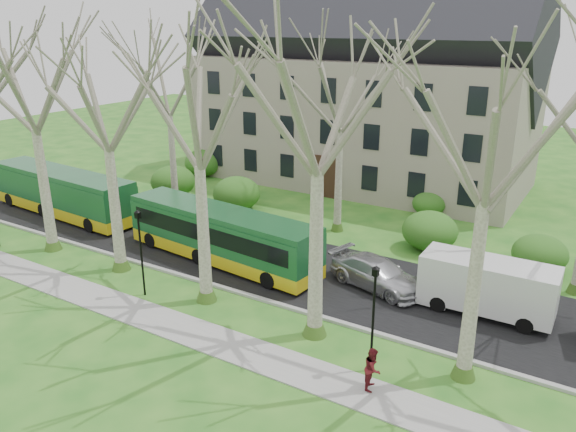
# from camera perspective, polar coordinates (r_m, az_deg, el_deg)

# --- Properties ---
(ground) EXTENTS (120.00, 120.00, 0.00)m
(ground) POSITION_cam_1_polar(r_m,az_deg,el_deg) (25.89, -3.17, -10.31)
(ground) COLOR #23631C
(ground) RESTS_ON ground
(sidewalk) EXTENTS (70.00, 2.00, 0.06)m
(sidewalk) POSITION_cam_1_polar(r_m,az_deg,el_deg) (24.16, -6.62, -12.68)
(sidewalk) COLOR gray
(sidewalk) RESTS_ON ground
(road) EXTENTS (80.00, 8.00, 0.06)m
(road) POSITION_cam_1_polar(r_m,az_deg,el_deg) (30.04, 2.83, -5.85)
(road) COLOR black
(road) RESTS_ON ground
(curb) EXTENTS (80.00, 0.25, 0.14)m
(curb) POSITION_cam_1_polar(r_m,az_deg,el_deg) (26.94, -1.34, -8.85)
(curb) COLOR #A5A39E
(curb) RESTS_ON ground
(building) EXTENTS (26.50, 12.20, 16.00)m
(building) POSITION_cam_1_polar(r_m,az_deg,el_deg) (46.70, 7.65, 13.32)
(building) COLOR gray
(building) RESTS_ON ground
(tree_row_verge) EXTENTS (49.00, 7.00, 14.00)m
(tree_row_verge) POSITION_cam_1_polar(r_m,az_deg,el_deg) (23.49, -3.06, 5.04)
(tree_row_verge) COLOR gray
(tree_row_verge) RESTS_ON ground
(tree_row_far) EXTENTS (33.00, 7.00, 12.00)m
(tree_row_far) POSITION_cam_1_polar(r_m,az_deg,el_deg) (33.40, 5.58, 7.48)
(tree_row_far) COLOR gray
(tree_row_far) RESTS_ON ground
(lamp_row) EXTENTS (36.22, 0.22, 4.30)m
(lamp_row) POSITION_cam_1_polar(r_m,az_deg,el_deg) (23.99, -4.64, -5.94)
(lamp_row) COLOR black
(lamp_row) RESTS_ON ground
(hedges) EXTENTS (30.60, 8.60, 2.00)m
(hedges) POSITION_cam_1_polar(r_m,az_deg,el_deg) (38.73, 2.89, 1.55)
(hedges) COLOR #1C5718
(hedges) RESTS_ON ground
(bus_lead) EXTENTS (12.79, 3.45, 3.16)m
(bus_lead) POSITION_cam_1_polar(r_m,az_deg,el_deg) (41.46, -21.93, 2.27)
(bus_lead) COLOR #164F26
(bus_lead) RESTS_ON road
(bus_follow) EXTENTS (12.40, 3.72, 3.05)m
(bus_follow) POSITION_cam_1_polar(r_m,az_deg,el_deg) (31.17, -6.80, -1.90)
(bus_follow) COLOR #164F26
(bus_follow) RESTS_ON road
(sedan) EXTENTS (5.55, 3.42, 1.50)m
(sedan) POSITION_cam_1_polar(r_m,az_deg,el_deg) (28.50, 9.03, -5.79)
(sedan) COLOR #B2B2B7
(sedan) RESTS_ON road
(van_a) EXTENTS (5.89, 2.21, 2.56)m
(van_a) POSITION_cam_1_polar(r_m,az_deg,el_deg) (27.11, 19.57, -6.86)
(van_a) COLOR silver
(van_a) RESTS_ON road
(pedestrian_b) EXTENTS (0.75, 0.89, 1.62)m
(pedestrian_b) POSITION_cam_1_polar(r_m,az_deg,el_deg) (21.22, 8.61, -15.06)
(pedestrian_b) COLOR maroon
(pedestrian_b) RESTS_ON sidewalk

